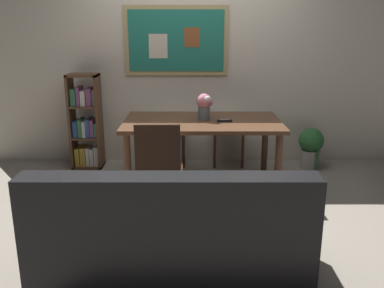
# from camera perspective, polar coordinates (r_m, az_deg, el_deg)

# --- Properties ---
(ground_plane) EXTENTS (12.00, 12.00, 0.00)m
(ground_plane) POSITION_cam_1_polar(r_m,az_deg,el_deg) (4.14, -0.14, -8.12)
(ground_plane) COLOR gray
(wall_back_with_painting) EXTENTS (5.20, 0.14, 2.60)m
(wall_back_with_painting) POSITION_cam_1_polar(r_m,az_deg,el_deg) (5.22, -0.22, 11.71)
(wall_back_with_painting) COLOR beige
(wall_back_with_painting) RESTS_ON ground_plane
(dining_table) EXTENTS (1.64, 0.94, 0.73)m
(dining_table) POSITION_cam_1_polar(r_m,az_deg,el_deg) (4.40, 1.25, 2.17)
(dining_table) COLOR brown
(dining_table) RESTS_ON ground_plane
(dining_chair_near_left) EXTENTS (0.40, 0.41, 0.91)m
(dining_chair_near_left) POSITION_cam_1_polar(r_m,az_deg,el_deg) (3.62, -4.70, -2.69)
(dining_chair_near_left) COLOR brown
(dining_chair_near_left) RESTS_ON ground_plane
(dining_chair_far_left) EXTENTS (0.40, 0.41, 0.91)m
(dining_chair_far_left) POSITION_cam_1_polar(r_m,az_deg,el_deg) (5.25, -3.15, 3.23)
(dining_chair_far_left) COLOR brown
(dining_chair_far_left) RESTS_ON ground_plane
(dining_chair_far_right) EXTENTS (0.40, 0.41, 0.91)m
(dining_chair_far_right) POSITION_cam_1_polar(r_m,az_deg,el_deg) (5.25, 4.73, 3.19)
(dining_chair_far_right) COLOR brown
(dining_chair_far_right) RESTS_ON ground_plane
(leather_couch) EXTENTS (1.80, 0.84, 0.84)m
(leather_couch) POSITION_cam_1_polar(r_m,az_deg,el_deg) (2.90, -3.01, -12.50)
(leather_couch) COLOR black
(leather_couch) RESTS_ON ground_plane
(bookshelf) EXTENTS (0.36, 0.28, 1.14)m
(bookshelf) POSITION_cam_1_polar(r_m,az_deg,el_deg) (5.20, -14.38, 2.54)
(bookshelf) COLOR brown
(bookshelf) RESTS_ON ground_plane
(potted_ivy) EXTENTS (0.30, 0.30, 0.50)m
(potted_ivy) POSITION_cam_1_polar(r_m,az_deg,el_deg) (5.28, 15.80, -0.30)
(potted_ivy) COLOR #B2ADA3
(potted_ivy) RESTS_ON ground_plane
(flower_vase) EXTENTS (0.18, 0.18, 0.28)m
(flower_vase) POSITION_cam_1_polar(r_m,az_deg,el_deg) (4.38, 1.55, 5.40)
(flower_vase) COLOR slate
(flower_vase) RESTS_ON dining_table
(tv_remote) EXTENTS (0.16, 0.06, 0.02)m
(tv_remote) POSITION_cam_1_polar(r_m,az_deg,el_deg) (4.33, 4.32, 3.22)
(tv_remote) COLOR black
(tv_remote) RESTS_ON dining_table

